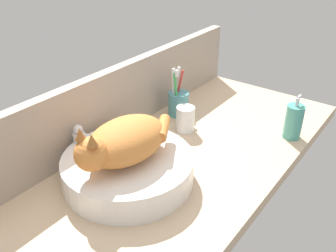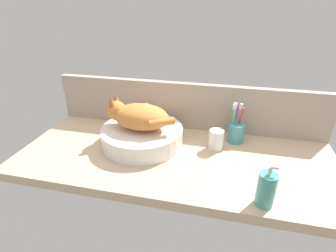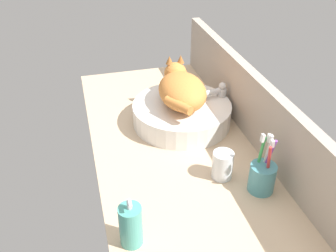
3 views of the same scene
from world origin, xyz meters
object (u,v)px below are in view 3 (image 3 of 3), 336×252
cat (181,89)px  faucet (219,98)px  soap_dispenser (131,225)px  toothbrush_cup (262,176)px  sink_basin (182,113)px  water_glass (222,166)px

cat → faucet: cat is taller
soap_dispenser → toothbrush_cup: size_ratio=0.81×
sink_basin → toothbrush_cup: size_ratio=1.97×
sink_basin → faucet: (-2.32, 15.54, 3.30)cm
sink_basin → soap_dispenser: soap_dispenser is taller
sink_basin → faucet: faucet is taller
cat → water_glass: cat is taller
cat → soap_dispenser: 60.09cm
water_glass → faucet: bearing=160.7°
sink_basin → soap_dispenser: size_ratio=2.43×
soap_dispenser → water_glass: size_ratio=1.68×
cat → toothbrush_cup: bearing=15.9°
faucet → water_glass: bearing=-19.3°
sink_basin → water_glass: 33.28cm
soap_dispenser → toothbrush_cup: toothbrush_cup is taller
cat → water_glass: 36.01cm
cat → sink_basin: bearing=-0.3°
faucet → toothbrush_cup: size_ratio=0.73×
cat → faucet: size_ratio=2.36×
cat → toothbrush_cup: 45.43cm
cat → toothbrush_cup: cat is taller
sink_basin → cat: bearing=179.7°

